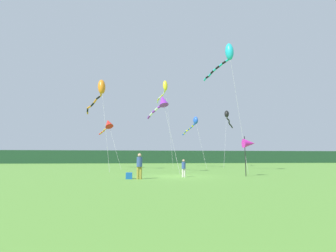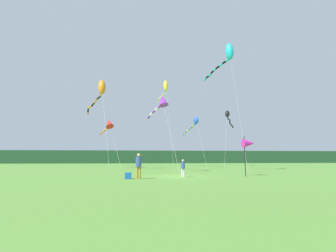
# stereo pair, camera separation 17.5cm
# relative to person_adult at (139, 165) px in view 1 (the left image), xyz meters

# --- Properties ---
(ground_plane) EXTENTS (120.00, 120.00, 0.00)m
(ground_plane) POSITION_rel_person_adult_xyz_m (2.77, 2.06, -0.93)
(ground_plane) COLOR #5B9338
(distant_treeline) EXTENTS (108.00, 2.53, 3.22)m
(distant_treeline) POSITION_rel_person_adult_xyz_m (2.77, 47.06, 0.68)
(distant_treeline) COLOR #1E4228
(distant_treeline) RESTS_ON ground
(person_adult) EXTENTS (0.37, 0.37, 1.66)m
(person_adult) POSITION_rel_person_adult_xyz_m (0.00, 0.00, 0.00)
(person_adult) COLOR olive
(person_adult) RESTS_ON ground
(person_child) EXTENTS (0.28, 0.28, 1.26)m
(person_child) POSITION_rel_person_adult_xyz_m (3.15, 1.30, -0.23)
(person_child) COLOR silver
(person_child) RESTS_ON ground
(cooler_box) EXTENTS (0.41, 0.36, 0.41)m
(cooler_box) POSITION_rel_person_adult_xyz_m (-0.66, 0.21, -0.72)
(cooler_box) COLOR #1959B2
(cooler_box) RESTS_ON ground
(banner_flag_pole) EXTENTS (0.90, 0.70, 3.01)m
(banner_flag_pole) POSITION_rel_person_adult_xyz_m (8.25, 1.54, 1.51)
(banner_flag_pole) COLOR black
(banner_flag_pole) RESTS_ON ground
(kite_purple) EXTENTS (2.76, 4.76, 7.50)m
(kite_purple) POSITION_rel_person_adult_xyz_m (2.02, 6.79, 5.82)
(kite_purple) COLOR #B2B2B2
(kite_purple) RESTS_ON ground
(kite_blue) EXTENTS (1.84, 7.84, 7.35)m
(kite_blue) POSITION_rel_person_adult_xyz_m (7.63, 17.96, 5.50)
(kite_blue) COLOR #B2B2B2
(kite_blue) RESTS_ON ground
(kite_cyan) EXTENTS (2.38, 5.65, 12.86)m
(kite_cyan) POSITION_rel_person_adult_xyz_m (8.64, 6.40, 10.83)
(kite_cyan) COLOR #B2B2B2
(kite_cyan) RESTS_ON ground
(kite_red) EXTENTS (3.86, 6.55, 6.75)m
(kite_red) POSITION_rel_person_adult_xyz_m (-4.40, 16.84, 4.96)
(kite_red) COLOR #B2B2B2
(kite_red) RESTS_ON ground
(kite_black) EXTENTS (4.68, 8.29, 8.84)m
(kite_black) POSITION_rel_person_adult_xyz_m (13.56, 20.31, 6.99)
(kite_black) COLOR #B2B2B2
(kite_black) RESTS_ON ground
(kite_orange) EXTENTS (4.44, 9.45, 10.37)m
(kite_orange) POSITION_rel_person_adult_xyz_m (-4.72, 11.72, 8.22)
(kite_orange) COLOR #B2B2B2
(kite_orange) RESTS_ON ground
(kite_yellow) EXTENTS (1.76, 6.62, 12.49)m
(kite_yellow) POSITION_rel_person_adult_xyz_m (3.31, 17.76, 10.48)
(kite_yellow) COLOR #B2B2B2
(kite_yellow) RESTS_ON ground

